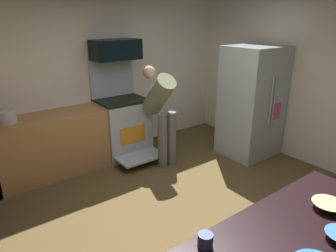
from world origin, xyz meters
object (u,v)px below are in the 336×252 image
oven_range (123,125)px  microwave (116,50)px  stock_pot (5,117)px  mug_coffee (205,240)px  refrigerator (252,102)px  mixing_bowl_prep (328,206)px  person_cook (161,108)px

oven_range → microwave: bearing=90.0°
stock_pot → mug_coffee: bearing=-80.8°
stock_pot → refrigerator: bearing=-19.9°
microwave → stock_pot: 1.84m
refrigerator → oven_range: bearing=144.7°
oven_range → stock_pot: 1.75m
stock_pot → mixing_bowl_prep: bearing=-66.7°
oven_range → microwave: microwave is taller
refrigerator → stock_pot: bearing=160.1°
person_cook → mug_coffee: bearing=-120.5°
refrigerator → stock_pot: (-3.40, 1.23, 0.10)m
refrigerator → person_cook: refrigerator is taller
refrigerator → stock_pot: refrigerator is taller
mug_coffee → mixing_bowl_prep: bearing=-14.6°
person_cook → refrigerator: bearing=-23.3°
mug_coffee → stock_pot: bearing=99.2°
microwave → refrigerator: microwave is taller
mug_coffee → stock_pot: (-0.51, 3.19, 0.04)m
mixing_bowl_prep → oven_range: bearing=86.7°
mixing_bowl_prep → microwave: bearing=86.8°
refrigerator → microwave: bearing=142.7°
oven_range → person_cook: (0.33, -0.62, 0.38)m
refrigerator → person_cook: size_ratio=1.19×
person_cook → mixing_bowl_prep: 2.85m
person_cook → stock_pot: size_ratio=5.51×
refrigerator → person_cook: (-1.39, 0.60, 0.00)m
refrigerator → person_cook: 1.51m
person_cook → mixing_bowl_prep: person_cook is taller
microwave → person_cook: 1.14m
microwave → mug_coffee: size_ratio=7.90×
refrigerator → stock_pot: size_ratio=6.56×
mug_coffee → oven_range: bearing=69.8°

